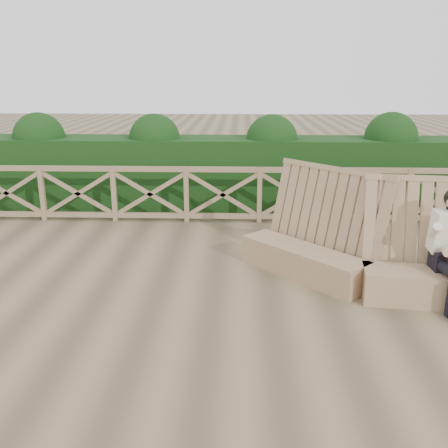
{
  "coord_description": "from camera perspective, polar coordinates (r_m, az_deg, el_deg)",
  "views": [
    {
      "loc": [
        0.35,
        -5.97,
        2.85
      ],
      "look_at": [
        0.13,
        0.4,
        0.9
      ],
      "focal_mm": 40.0,
      "sensor_mm": 36.0,
      "label": 1
    }
  ],
  "objects": [
    {
      "name": "ground",
      "position": [
        6.62,
        -1.27,
        -8.48
      ],
      "size": [
        60.0,
        60.0,
        0.0
      ],
      "primitive_type": "plane",
      "color": "brown",
      "rests_on": "ground"
    },
    {
      "name": "guardrail",
      "position": [
        9.75,
        -0.16,
        3.38
      ],
      "size": [
        10.1,
        0.09,
        1.1
      ],
      "color": "#84694D",
      "rests_on": "ground"
    },
    {
      "name": "bench",
      "position": [
        7.11,
        16.45,
        -3.95
      ],
      "size": [
        3.59,
        2.28,
        1.56
      ],
      "rotation": [
        0.0,
        0.0,
        -0.37
      ],
      "color": "#987656",
      "rests_on": "ground"
    },
    {
      "name": "hedge",
      "position": [
        10.88,
        0.07,
        5.88
      ],
      "size": [
        12.0,
        1.2,
        1.5
      ],
      "primitive_type": "cube",
      "color": "black",
      "rests_on": "ground"
    }
  ]
}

